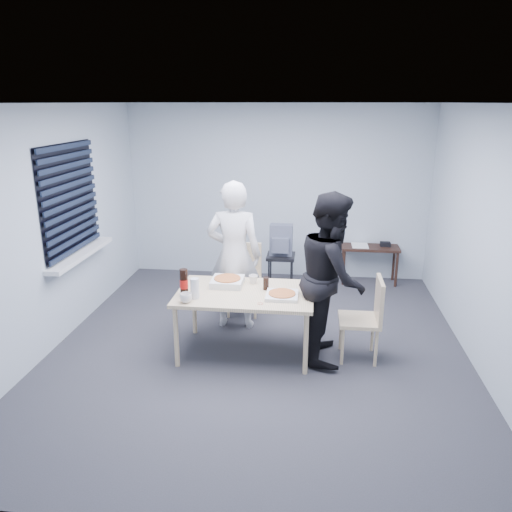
# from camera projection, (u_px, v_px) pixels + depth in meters

# --- Properties ---
(room) EXTENTS (5.00, 5.00, 5.00)m
(room) POSITION_uv_depth(u_px,v_px,m) (73.00, 208.00, 5.73)
(room) COLOR #313036
(room) RESTS_ON ground
(dining_table) EXTENTS (1.43, 0.91, 0.70)m
(dining_table) POSITION_uv_depth(u_px,v_px,m) (245.00, 297.00, 5.26)
(dining_table) COLOR beige
(dining_table) RESTS_ON ground
(chair_far) EXTENTS (0.42, 0.42, 0.89)m
(chair_far) POSITION_uv_depth(u_px,v_px,m) (244.00, 273.00, 6.38)
(chair_far) COLOR beige
(chair_far) RESTS_ON ground
(chair_right) EXTENTS (0.42, 0.42, 0.89)m
(chair_right) POSITION_uv_depth(u_px,v_px,m) (368.00, 313.00, 5.17)
(chair_right) COLOR beige
(chair_right) RESTS_ON ground
(person_white) EXTENTS (0.65, 0.42, 1.77)m
(person_white) POSITION_uv_depth(u_px,v_px,m) (234.00, 255.00, 5.85)
(person_white) COLOR silver
(person_white) RESTS_ON ground
(person_black) EXTENTS (0.47, 0.86, 1.77)m
(person_black) POSITION_uv_depth(u_px,v_px,m) (332.00, 277.00, 5.13)
(person_black) COLOR black
(person_black) RESTS_ON ground
(side_table) EXTENTS (0.84, 0.37, 0.56)m
(side_table) POSITION_uv_depth(u_px,v_px,m) (370.00, 252.00, 7.40)
(side_table) COLOR #361C16
(side_table) RESTS_ON ground
(stool) EXTENTS (0.39, 0.39, 0.54)m
(stool) POSITION_uv_depth(u_px,v_px,m) (281.00, 262.00, 7.07)
(stool) COLOR black
(stool) RESTS_ON ground
(backpack) EXTENTS (0.32, 0.23, 0.44)m
(backpack) POSITION_uv_depth(u_px,v_px,m) (281.00, 240.00, 6.96)
(backpack) COLOR slate
(backpack) RESTS_ON stool
(pizza_box_a) EXTENTS (0.34, 0.34, 0.08)m
(pizza_box_a) POSITION_uv_depth(u_px,v_px,m) (227.00, 281.00, 5.44)
(pizza_box_a) COLOR silver
(pizza_box_a) RESTS_ON dining_table
(pizza_box_b) EXTENTS (0.33, 0.33, 0.05)m
(pizza_box_b) POSITION_uv_depth(u_px,v_px,m) (282.00, 295.00, 5.11)
(pizza_box_b) COLOR silver
(pizza_box_b) RESTS_ON dining_table
(mug_a) EXTENTS (0.17, 0.17, 0.10)m
(mug_a) POSITION_uv_depth(u_px,v_px,m) (186.00, 298.00, 4.96)
(mug_a) COLOR white
(mug_a) RESTS_ON dining_table
(mug_b) EXTENTS (0.10, 0.10, 0.09)m
(mug_b) POSITION_uv_depth(u_px,v_px,m) (253.00, 279.00, 5.49)
(mug_b) COLOR white
(mug_b) RESTS_ON dining_table
(cola_glass) EXTENTS (0.07, 0.07, 0.14)m
(cola_glass) POSITION_uv_depth(u_px,v_px,m) (266.00, 283.00, 5.29)
(cola_glass) COLOR black
(cola_glass) RESTS_ON dining_table
(soda_bottle) EXTENTS (0.09, 0.09, 0.28)m
(soda_bottle) POSITION_uv_depth(u_px,v_px,m) (184.00, 283.00, 5.13)
(soda_bottle) COLOR black
(soda_bottle) RESTS_ON dining_table
(plastic_cups) EXTENTS (0.11, 0.11, 0.21)m
(plastic_cups) POSITION_uv_depth(u_px,v_px,m) (195.00, 288.00, 5.05)
(plastic_cups) COLOR silver
(plastic_cups) RESTS_ON dining_table
(rubber_band) EXTENTS (0.06, 0.06, 0.00)m
(rubber_band) POSITION_uv_depth(u_px,v_px,m) (260.00, 304.00, 4.94)
(rubber_band) COLOR red
(rubber_band) RESTS_ON dining_table
(papers) EXTENTS (0.26, 0.34, 0.01)m
(papers) POSITION_uv_depth(u_px,v_px,m) (360.00, 245.00, 7.42)
(papers) COLOR white
(papers) RESTS_ON side_table
(black_box) EXTENTS (0.16, 0.12, 0.06)m
(black_box) POSITION_uv_depth(u_px,v_px,m) (385.00, 244.00, 7.38)
(black_box) COLOR black
(black_box) RESTS_ON side_table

